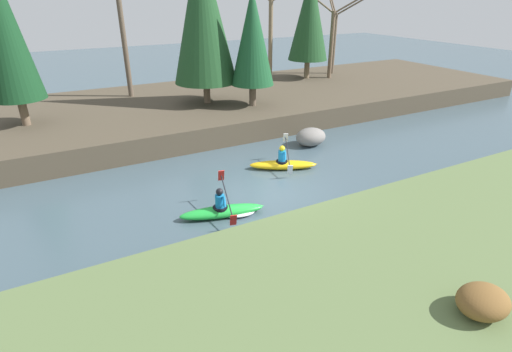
# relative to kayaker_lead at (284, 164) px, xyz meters

# --- Properties ---
(ground_plane) EXTENTS (90.00, 90.00, 0.00)m
(ground_plane) POSITION_rel_kayaker_lead_xyz_m (-1.55, -1.50, -0.22)
(ground_plane) COLOR #425660
(riverbank_near) EXTENTS (44.00, 7.74, 0.71)m
(riverbank_near) POSITION_rel_kayaker_lead_xyz_m (-1.55, -7.95, 0.13)
(riverbank_near) COLOR #5B7042
(riverbank_near) RESTS_ON ground
(riverbank_far) EXTENTS (44.00, 10.67, 1.06)m
(riverbank_far) POSITION_rel_kayaker_lead_xyz_m (-1.55, 8.64, 0.31)
(riverbank_far) COLOR #4C4233
(riverbank_far) RESTS_ON ground
(conifer_tree_far_left) EXTENTS (2.24, 2.24, 7.53)m
(conifer_tree_far_left) POSITION_rel_kayaker_lead_xyz_m (-9.00, 7.69, 5.18)
(conifer_tree_far_left) COLOR brown
(conifer_tree_far_left) RESTS_ON riverbank_far
(conifer_tree_left) EXTENTS (3.29, 3.29, 8.10)m
(conifer_tree_left) POSITION_rel_kayaker_lead_xyz_m (-0.26, 7.54, 5.43)
(conifer_tree_left) COLOR brown
(conifer_tree_left) RESTS_ON riverbank_far
(conifer_tree_mid_left) EXTENTS (2.20, 2.20, 5.81)m
(conifer_tree_mid_left) POSITION_rel_kayaker_lead_xyz_m (1.67, 5.88, 4.28)
(conifer_tree_mid_left) COLOR brown
(conifer_tree_mid_left) RESTS_ON riverbank_far
(conifer_tree_centre) EXTENTS (2.66, 2.66, 6.92)m
(conifer_tree_centre) POSITION_rel_kayaker_lead_xyz_m (8.42, 10.66, 4.91)
(conifer_tree_centre) COLOR #7A664C
(conifer_tree_centre) RESTS_ON riverbank_far
(bare_tree_upstream) EXTENTS (4.34, 4.29, 7.94)m
(bare_tree_upstream) POSITION_rel_kayaker_lead_xyz_m (-3.56, 11.09, 4.57)
(bare_tree_upstream) COLOR brown
(bare_tree_upstream) RESTS_ON riverbank_far
(bare_tree_mid_upstream) EXTENTS (3.71, 3.67, 6.75)m
(bare_tree_mid_upstream) POSITION_rel_kayaker_lead_xyz_m (6.00, 11.60, 4.02)
(bare_tree_mid_upstream) COLOR #7A664C
(bare_tree_mid_upstream) RESTS_ON riverbank_far
(bare_tree_mid_downstream) EXTENTS (3.21, 3.17, 5.78)m
(bare_tree_mid_downstream) POSITION_rel_kayaker_lead_xyz_m (9.88, 10.04, 3.56)
(bare_tree_mid_downstream) COLOR brown
(bare_tree_mid_downstream) RESTS_ON riverbank_far
(bare_tree_downstream) EXTENTS (3.07, 3.03, 5.52)m
(bare_tree_downstream) POSITION_rel_kayaker_lead_xyz_m (11.09, 11.29, 3.44)
(bare_tree_downstream) COLOR brown
(bare_tree_downstream) RESTS_ON riverbank_far
(shrub_clump_second) EXTENTS (1.11, 0.93, 0.60)m
(shrub_clump_second) POSITION_rel_kayaker_lead_xyz_m (-1.15, -9.34, 0.79)
(shrub_clump_second) COLOR brown
(shrub_clump_second) RESTS_ON riverbank_near
(kayaker_lead) EXTENTS (2.69, 1.94, 1.20)m
(kayaker_lead) POSITION_rel_kayaker_lead_xyz_m (0.00, 0.00, 0.00)
(kayaker_lead) COLOR yellow
(kayaker_lead) RESTS_ON ground
(kayaker_middle) EXTENTS (2.79, 2.05, 1.20)m
(kayaker_middle) POSITION_rel_kayaker_lead_xyz_m (-3.62, -2.33, -0.02)
(kayaker_middle) COLOR green
(kayaker_middle) RESTS_ON ground
(boulder_midstream) EXTENTS (1.47, 1.15, 0.83)m
(boulder_midstream) POSITION_rel_kayaker_lead_xyz_m (2.55, 1.74, 0.19)
(boulder_midstream) COLOR gray
(boulder_midstream) RESTS_ON ground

